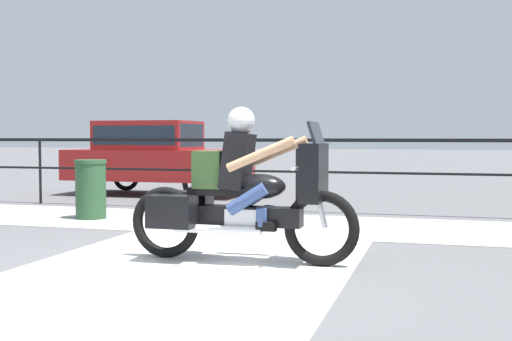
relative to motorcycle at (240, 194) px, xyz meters
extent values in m
plane|color=#565659|center=(-0.37, -0.56, -0.71)|extent=(120.00, 120.00, 0.00)
cube|color=#A8A59E|center=(-0.37, 2.84, -0.70)|extent=(44.00, 2.40, 0.01)
cube|color=silver|center=(-0.42, -0.76, -0.70)|extent=(3.24, 6.00, 0.01)
cube|color=black|center=(-0.37, 4.45, 0.54)|extent=(36.00, 0.04, 0.06)
cube|color=black|center=(-0.37, 4.45, -0.01)|extent=(36.00, 0.03, 0.04)
cylinder|color=black|center=(-5.47, 4.45, -0.07)|extent=(0.05, 0.05, 1.27)
cylinder|color=black|center=(-0.37, 4.45, -0.07)|extent=(0.05, 0.05, 1.27)
torus|color=black|center=(0.86, 0.00, -0.32)|extent=(0.77, 0.11, 0.77)
torus|color=black|center=(-0.84, 0.00, -0.32)|extent=(0.77, 0.11, 0.77)
cube|color=black|center=(0.01, 0.00, -0.22)|extent=(1.29, 0.22, 0.20)
cube|color=silver|center=(0.04, 0.00, -0.27)|extent=(0.34, 0.26, 0.26)
ellipsoid|color=black|center=(0.21, 0.00, 0.09)|extent=(0.55, 0.30, 0.26)
cube|color=black|center=(-0.16, 0.00, 0.03)|extent=(0.75, 0.28, 0.08)
cube|color=black|center=(0.78, 0.00, 0.24)|extent=(0.20, 0.57, 0.59)
cube|color=#1E232B|center=(0.80, 0.00, 0.63)|extent=(0.10, 0.49, 0.24)
cylinder|color=silver|center=(0.64, 0.00, 0.29)|extent=(0.04, 0.70, 0.04)
cylinder|color=silver|center=(-0.20, -0.16, -0.35)|extent=(0.94, 0.09, 0.09)
cube|color=black|center=(-0.66, -0.24, -0.17)|extent=(0.48, 0.28, 0.34)
cube|color=black|center=(-0.66, 0.24, -0.17)|extent=(0.48, 0.28, 0.34)
cylinder|color=silver|center=(0.83, 0.00, -0.04)|extent=(0.19, 0.06, 0.56)
cube|color=black|center=(-0.03, 0.00, 0.35)|extent=(0.32, 0.36, 0.61)
sphere|color=tan|center=(0.01, 0.00, 0.74)|extent=(0.23, 0.23, 0.23)
sphere|color=#B7B7BC|center=(0.01, 0.00, 0.76)|extent=(0.29, 0.29, 0.29)
cylinder|color=#33477A|center=(0.12, -0.15, -0.03)|extent=(0.44, 0.13, 0.34)
cylinder|color=#33477A|center=(0.27, -0.15, -0.21)|extent=(0.11, 0.11, 0.18)
cube|color=black|center=(0.32, -0.15, -0.30)|extent=(0.20, 0.10, 0.09)
cylinder|color=#33477A|center=(0.12, 0.15, -0.03)|extent=(0.44, 0.13, 0.34)
cylinder|color=#33477A|center=(0.27, 0.15, -0.21)|extent=(0.11, 0.11, 0.18)
cube|color=black|center=(0.32, 0.15, -0.30)|extent=(0.20, 0.10, 0.09)
cylinder|color=tan|center=(0.31, -0.30, 0.43)|extent=(0.70, 0.09, 0.36)
cylinder|color=tan|center=(0.31, 0.30, 0.43)|extent=(0.70, 0.09, 0.36)
cube|color=#2D4723|center=(-0.33, 0.00, 0.25)|extent=(0.31, 0.31, 0.39)
cube|color=maroon|center=(-4.04, 6.82, -0.03)|extent=(3.99, 1.73, 0.67)
cube|color=maroon|center=(-4.28, 6.82, 0.62)|extent=(2.07, 1.52, 0.63)
cube|color=#19232D|center=(-3.26, 6.82, 0.62)|extent=(0.04, 1.35, 0.51)
cube|color=#19232D|center=(-4.28, 6.82, 0.62)|extent=(1.91, 1.56, 0.41)
torus|color=black|center=(-2.80, 6.02, -0.36)|extent=(0.69, 0.11, 0.69)
torus|color=black|center=(-2.80, 7.61, -0.36)|extent=(0.69, 0.11, 0.69)
torus|color=black|center=(-5.27, 6.02, -0.36)|extent=(0.69, 0.11, 0.69)
torus|color=black|center=(-5.27, 7.61, -0.36)|extent=(0.69, 0.11, 0.69)
cylinder|color=#284C2D|center=(-3.31, 2.66, -0.27)|extent=(0.47, 0.47, 0.88)
cylinder|color=#284C2D|center=(-3.31, 2.66, 0.20)|extent=(0.50, 0.50, 0.06)
camera|label=1|loc=(1.99, -6.33, 0.60)|focal=45.00mm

